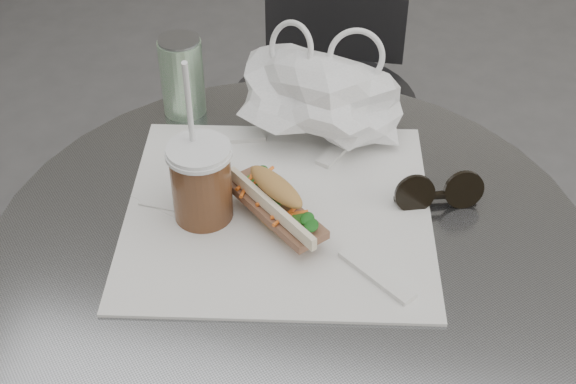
% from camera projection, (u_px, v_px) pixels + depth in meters
% --- Properties ---
extents(cafe_table, '(0.76, 0.76, 0.74)m').
position_uv_depth(cafe_table, '(291.00, 378.00, 1.17)').
color(cafe_table, slate).
rests_on(cafe_table, ground).
extents(chair_far, '(0.40, 0.41, 0.75)m').
position_uv_depth(chair_far, '(324.00, 143.00, 1.83)').
color(chair_far, '#2A2A2C').
rests_on(chair_far, ground).
extents(sandwich_paper, '(0.46, 0.44, 0.00)m').
position_uv_depth(sandwich_paper, '(278.00, 211.00, 1.04)').
color(sandwich_paper, white).
rests_on(sandwich_paper, cafe_table).
extents(banh_mi, '(0.20, 0.19, 0.07)m').
position_uv_depth(banh_mi, '(275.00, 204.00, 1.00)').
color(banh_mi, '#C7884B').
rests_on(banh_mi, sandwich_paper).
extents(iced_coffee, '(0.08, 0.08, 0.24)m').
position_uv_depth(iced_coffee, '(201.00, 182.00, 1.00)').
color(iced_coffee, brown).
rests_on(iced_coffee, cafe_table).
extents(sunglasses, '(0.12, 0.06, 0.05)m').
position_uv_depth(sunglasses, '(438.00, 193.00, 1.04)').
color(sunglasses, black).
rests_on(sunglasses, cafe_table).
extents(plastic_bag, '(0.26, 0.22, 0.11)m').
position_uv_depth(plastic_bag, '(319.00, 97.00, 1.14)').
color(plastic_bag, white).
rests_on(plastic_bag, cafe_table).
extents(napkin_stack, '(0.13, 0.13, 0.01)m').
position_uv_depth(napkin_stack, '(185.00, 190.00, 1.07)').
color(napkin_stack, white).
rests_on(napkin_stack, cafe_table).
extents(drink_can, '(0.06, 0.06, 0.12)m').
position_uv_depth(drink_can, '(182.00, 76.00, 1.18)').
color(drink_can, '#5C9F61').
rests_on(drink_can, cafe_table).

